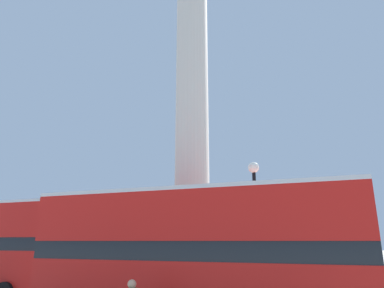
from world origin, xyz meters
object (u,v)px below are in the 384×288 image
at_px(monument_column, 192,172).
at_px(street_lamp, 256,223).
at_px(bus_b, 193,250).
at_px(equestrian_statue, 82,257).

distance_m(monument_column, street_lamp, 5.31).
distance_m(bus_b, equestrian_statue, 14.78).
xyz_separation_m(equestrian_statue, street_lamp, (13.27, -5.68, 1.68)).
bearing_deg(bus_b, equestrian_statue, 140.35).
bearing_deg(street_lamp, monument_column, 146.67).
bearing_deg(equestrian_statue, street_lamp, 7.05).
relative_size(monument_column, bus_b, 2.08).
height_order(equestrian_statue, street_lamp, equestrian_statue).
distance_m(monument_column, bus_b, 7.07).
bearing_deg(bus_b, street_lamp, 62.46).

